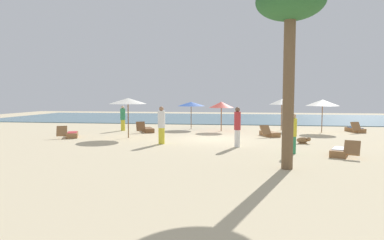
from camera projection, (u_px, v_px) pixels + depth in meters
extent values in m
plane|color=beige|center=(214.00, 139.00, 18.52)|extent=(60.00, 60.00, 0.00)
cube|color=slate|center=(226.00, 118.00, 35.30)|extent=(48.00, 16.00, 0.06)
cylinder|color=brown|center=(128.00, 118.00, 18.95)|extent=(0.06, 0.06, 2.26)
cone|color=silver|center=(128.00, 101.00, 18.88)|extent=(2.16, 2.16, 0.33)
cylinder|color=brown|center=(282.00, 115.00, 23.24)|extent=(0.06, 0.06, 2.16)
cone|color=silver|center=(282.00, 102.00, 23.17)|extent=(1.71, 1.71, 0.38)
cylinder|color=brown|center=(191.00, 116.00, 24.10)|extent=(0.05, 0.05, 1.95)
cone|color=#3359B2|center=(191.00, 104.00, 24.04)|extent=(2.03, 2.03, 0.31)
cylinder|color=brown|center=(322.00, 116.00, 21.75)|extent=(0.05, 0.05, 2.14)
cone|color=silver|center=(322.00, 103.00, 21.68)|extent=(2.13, 2.13, 0.41)
cylinder|color=brown|center=(221.00, 117.00, 22.62)|extent=(0.06, 0.06, 1.98)
cone|color=#D84C3F|center=(221.00, 105.00, 22.56)|extent=(1.73, 1.73, 0.40)
cube|color=olive|center=(355.00, 130.00, 22.08)|extent=(0.98, 1.61, 0.28)
cube|color=olive|center=(356.00, 126.00, 21.42)|extent=(0.66, 0.53, 0.59)
cube|color=#2D4C8C|center=(355.00, 128.00, 22.06)|extent=(0.78, 1.15, 0.03)
cube|color=olive|center=(270.00, 134.00, 19.82)|extent=(1.19, 1.61, 0.28)
cube|color=olive|center=(265.00, 130.00, 19.22)|extent=(0.70, 0.64, 0.57)
cube|color=olive|center=(72.00, 135.00, 19.31)|extent=(1.18, 1.61, 0.28)
cube|color=olive|center=(62.00, 131.00, 18.70)|extent=(0.70, 0.63, 0.57)
cube|color=#BF3338|center=(72.00, 132.00, 19.29)|extent=(0.90, 1.17, 0.03)
cube|color=olive|center=(340.00, 152.00, 13.40)|extent=(1.13, 1.62, 0.28)
cube|color=olive|center=(352.00, 148.00, 12.71)|extent=(0.71, 0.65, 0.54)
cube|color=white|center=(340.00, 148.00, 13.39)|extent=(0.87, 1.17, 0.03)
cube|color=brown|center=(148.00, 130.00, 22.10)|extent=(1.21, 1.61, 0.28)
cube|color=brown|center=(141.00, 126.00, 21.50)|extent=(0.67, 0.58, 0.61)
cylinder|color=#338C59|center=(293.00, 145.00, 13.81)|extent=(0.27, 0.27, 0.73)
cylinder|color=yellow|center=(293.00, 127.00, 13.76)|extent=(0.32, 0.32, 0.77)
sphere|color=tan|center=(294.00, 116.00, 13.72)|extent=(0.21, 0.21, 0.21)
cylinder|color=yellow|center=(162.00, 136.00, 16.60)|extent=(0.41, 0.41, 0.83)
cylinder|color=white|center=(161.00, 119.00, 16.53)|extent=(0.48, 0.48, 0.86)
sphere|color=#A37556|center=(161.00, 109.00, 16.49)|extent=(0.23, 0.23, 0.23)
cylinder|color=white|center=(237.00, 138.00, 15.61)|extent=(0.29, 0.29, 0.83)
cylinder|color=#BF3338|center=(237.00, 121.00, 15.54)|extent=(0.34, 0.34, 0.86)
sphere|color=brown|center=(238.00, 110.00, 15.50)|extent=(0.23, 0.23, 0.23)
cylinder|color=yellow|center=(123.00, 125.00, 23.00)|extent=(0.31, 0.31, 0.76)
cylinder|color=#338C59|center=(123.00, 114.00, 22.95)|extent=(0.37, 0.37, 0.79)
sphere|color=beige|center=(123.00, 107.00, 22.91)|extent=(0.21, 0.21, 0.21)
cylinder|color=brown|center=(288.00, 92.00, 10.78)|extent=(0.37, 0.37, 5.11)
ellipsoid|color=#285B2D|center=(290.00, 1.00, 10.56)|extent=(2.24, 2.24, 1.23)
cube|color=olive|center=(303.00, 143.00, 16.76)|extent=(0.45, 0.34, 0.04)
ellipsoid|color=olive|center=(303.00, 140.00, 16.75)|extent=(0.73, 0.51, 0.30)
sphere|color=olive|center=(309.00, 139.00, 16.60)|extent=(0.21, 0.21, 0.21)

